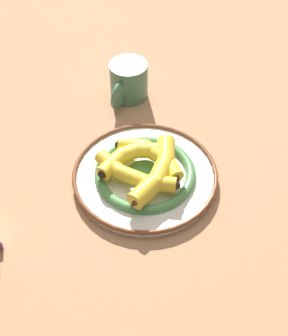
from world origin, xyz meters
The scene contains 7 objects.
ground_plane centered at (0.00, 0.00, 0.00)m, with size 2.80×2.80×0.00m, color #A87A56.
decorative_bowl centered at (-0.03, 0.00, 0.01)m, with size 0.30×0.30×0.03m.
banana_a centered at (-0.01, 0.02, 0.04)m, with size 0.09×0.16×0.03m.
banana_b centered at (-0.06, 0.02, 0.04)m, with size 0.11×0.18×0.03m.
banana_c centered at (-0.05, -0.02, 0.05)m, with size 0.20×0.10×0.04m.
banana_d centered at (-0.01, -0.02, 0.04)m, with size 0.12×0.14×0.03m.
coffee_mug centered at (0.24, 0.05, 0.05)m, with size 0.14×0.09×0.09m.
Camera 1 is at (-0.66, -0.02, 0.73)m, focal length 50.00 mm.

